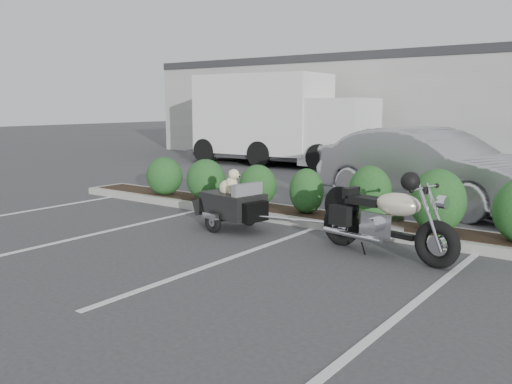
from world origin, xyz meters
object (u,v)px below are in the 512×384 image
Objects in this scene: motorcycle at (385,221)px; dumpster at (432,159)px; delivery_truck at (281,122)px; sedan at (429,168)px; pet_trailer at (232,203)px.

motorcycle reaches higher than dumpster.
motorcycle is 11.83m from delivery_truck.
sedan is at bearing -59.79° from dumpster.
delivery_truck is at bearing -176.14° from dumpster.
motorcycle is 1.23× the size of pet_trailer.
dumpster is (-2.06, 8.00, 0.10)m from motorcycle.
pet_trailer is at bearing 170.08° from sedan.
motorcycle is at bearing -51.92° from delivery_truck.
pet_trailer is 0.88× the size of dumpster.
pet_trailer is 8.01m from dumpster.
motorcycle is at bearing -152.53° from sedan.
dumpster is 0.29× the size of delivery_truck.
pet_trailer is 0.36× the size of sedan.
dumpster is (0.72, 7.98, 0.16)m from pet_trailer.
sedan reaches higher than motorcycle.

